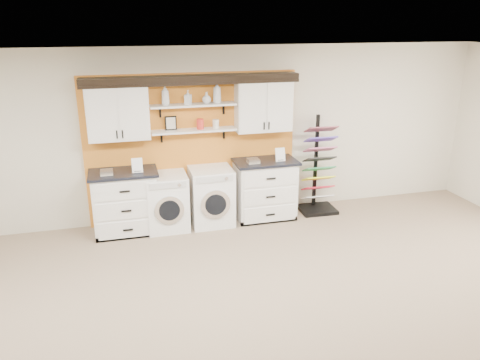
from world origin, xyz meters
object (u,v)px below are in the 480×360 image
object	(u,v)px
base_cabinet_right	(265,189)
dryer	(211,196)
base_cabinet_left	(126,202)
sample_rack	(318,182)
washer	(167,201)

from	to	relation	value
base_cabinet_right	dryer	bearing A→B (deg)	-179.79
base_cabinet_left	sample_rack	size ratio (longest dim) A/B	0.61
washer	base_cabinet_left	bearing A→B (deg)	179.70
base_cabinet_right	washer	xyz separation A→B (m)	(-1.63, -0.00, -0.05)
dryer	washer	bearing A→B (deg)	-180.00
base_cabinet_right	dryer	world-z (taller)	base_cabinet_right
sample_rack	base_cabinet_left	bearing A→B (deg)	-177.40
dryer	base_cabinet_left	bearing A→B (deg)	179.86
base_cabinet_right	dryer	distance (m)	0.91
washer	base_cabinet_right	bearing A→B (deg)	0.12
washer	dryer	distance (m)	0.72
base_cabinet_left	washer	distance (m)	0.64
base_cabinet_left	base_cabinet_right	size ratio (longest dim) A/B	1.00
base_cabinet_left	dryer	bearing A→B (deg)	-0.14
sample_rack	base_cabinet_right	bearing A→B (deg)	-175.94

